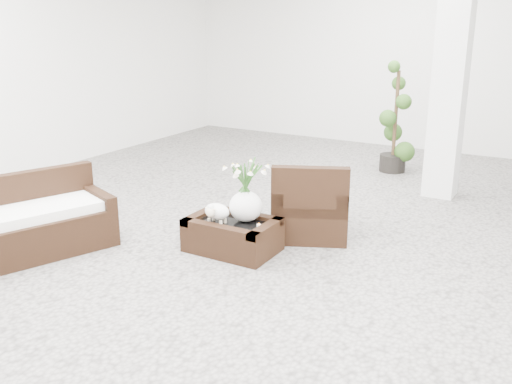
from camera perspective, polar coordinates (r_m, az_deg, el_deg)
The scene contains 9 objects.
ground at distance 6.08m, azimuth 0.48°, elevation -5.36°, with size 11.00×11.00×0.00m, color gray.
column at distance 7.86m, azimuth 18.95°, elevation 12.03°, with size 0.40×0.40×3.50m, color white.
coffee_table at distance 5.90m, azimuth -2.35°, elevation -4.43°, with size 0.90×0.60×0.31m, color black.
sheep_figurine at distance 5.80m, azimuth -3.91°, elevation -2.11°, with size 0.28×0.23×0.21m, color white.
planter_narcissus at distance 5.75m, azimuth -1.04°, elevation 0.86°, with size 0.44×0.44×0.80m, color white, non-canonical shape.
tealight at distance 5.71m, azimuth 0.28°, elevation -3.33°, with size 0.04×0.04×0.03m, color white.
armchair at distance 6.27m, azimuth 5.39°, elevation -0.56°, with size 0.80×0.77×0.86m, color black.
loveseat at distance 6.19m, azimuth -21.18°, elevation -2.23°, with size 1.48×0.71×0.79m, color black.
topiary at distance 9.05m, azimuth 13.75°, elevation 7.14°, with size 0.44×0.44×1.67m, color #274616, non-canonical shape.
Camera 1 is at (2.79, -4.88, 2.32)m, focal length 40.11 mm.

